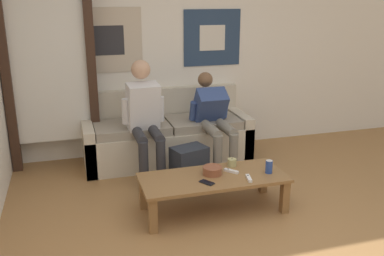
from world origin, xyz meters
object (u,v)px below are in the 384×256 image
(pillar_candle, at_px, (232,162))
(cell_phone, at_px, (207,182))
(backpack, at_px, (190,167))
(drink_can_blue, at_px, (269,167))
(ceramic_bowl, at_px, (212,170))
(person_seated_adult, at_px, (145,115))
(person_seated_teen, at_px, (214,118))
(game_controller_near_left, at_px, (249,178))
(couch, at_px, (166,137))
(game_controller_near_right, at_px, (231,171))
(coffee_table, at_px, (213,181))

(pillar_candle, distance_m, cell_phone, 0.47)
(backpack, height_order, drink_can_blue, drink_can_blue)
(backpack, height_order, pillar_candle, pillar_candle)
(ceramic_bowl, bearing_deg, drink_can_blue, -13.08)
(person_seated_adult, relative_size, person_seated_teen, 1.19)
(pillar_candle, xyz_separation_m, game_controller_near_left, (0.03, -0.34, -0.02))
(couch, relative_size, person_seated_teen, 1.85)
(person_seated_adult, height_order, cell_phone, person_seated_adult)
(person_seated_teen, relative_size, game_controller_near_right, 8.05)
(ceramic_bowl, distance_m, game_controller_near_right, 0.19)
(ceramic_bowl, xyz_separation_m, game_controller_near_left, (0.28, -0.20, -0.03))
(ceramic_bowl, bearing_deg, pillar_candle, 28.63)
(couch, distance_m, game_controller_near_left, 1.60)
(backpack, relative_size, game_controller_near_right, 3.15)
(couch, xyz_separation_m, game_controller_near_right, (0.31, -1.35, 0.07))
(person_seated_adult, bearing_deg, drink_can_blue, -47.87)
(coffee_table, relative_size, ceramic_bowl, 7.29)
(person_seated_teen, bearing_deg, cell_phone, -111.91)
(game_controller_near_right, bearing_deg, person_seated_teen, 80.48)
(person_seated_adult, xyz_separation_m, pillar_candle, (0.69, -0.81, -0.31))
(coffee_table, height_order, drink_can_blue, drink_can_blue)
(game_controller_near_left, bearing_deg, person_seated_teen, 86.46)
(ceramic_bowl, relative_size, game_controller_near_right, 1.40)
(couch, height_order, drink_can_blue, couch)
(coffee_table, height_order, person_seated_adult, person_seated_adult)
(coffee_table, relative_size, drink_can_blue, 10.81)
(drink_can_blue, relative_size, game_controller_near_right, 0.94)
(drink_can_blue, bearing_deg, ceramic_bowl, 166.92)
(couch, distance_m, cell_phone, 1.51)
(couch, distance_m, backpack, 0.77)
(person_seated_adult, bearing_deg, cell_phone, -73.17)
(couch, bearing_deg, backpack, -84.53)
(game_controller_near_right, height_order, cell_phone, game_controller_near_right)
(coffee_table, xyz_separation_m, game_controller_near_left, (0.28, -0.16, 0.06))
(ceramic_bowl, distance_m, pillar_candle, 0.28)
(drink_can_blue, distance_m, cell_phone, 0.63)
(person_seated_teen, distance_m, ceramic_bowl, 1.05)
(game_controller_near_left, bearing_deg, cell_phone, 174.91)
(backpack, distance_m, game_controller_near_left, 0.86)
(game_controller_near_left, relative_size, game_controller_near_right, 1.12)
(drink_can_blue, height_order, game_controller_near_right, drink_can_blue)
(game_controller_near_left, bearing_deg, pillar_candle, 94.85)
(person_seated_teen, relative_size, ceramic_bowl, 5.76)
(pillar_candle, bearing_deg, drink_can_blue, -43.53)
(ceramic_bowl, relative_size, drink_can_blue, 1.48)
(backpack, xyz_separation_m, cell_phone, (-0.06, -0.75, 0.15))
(couch, height_order, person_seated_teen, person_seated_teen)
(pillar_candle, bearing_deg, couch, 106.99)
(person_seated_adult, bearing_deg, ceramic_bowl, -64.63)
(couch, height_order, person_seated_adult, person_seated_adult)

